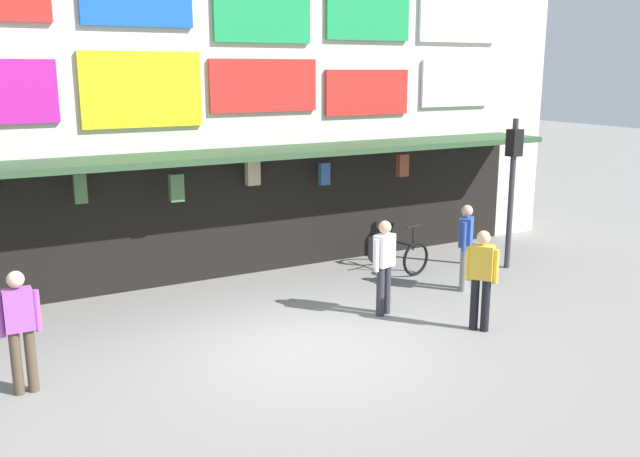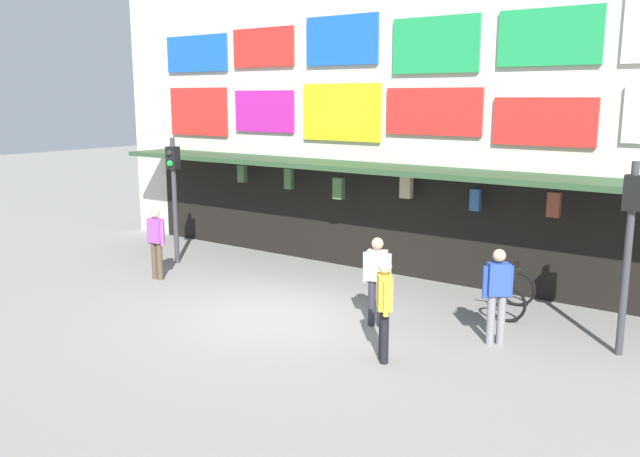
{
  "view_description": "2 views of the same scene",
  "coord_description": "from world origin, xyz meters",
  "px_view_note": "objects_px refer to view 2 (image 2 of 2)",
  "views": [
    {
      "loc": [
        -4.59,
        -8.93,
        4.19
      ],
      "look_at": [
        0.73,
        0.72,
        1.64
      ],
      "focal_mm": 38.66,
      "sensor_mm": 36.0,
      "label": 1
    },
    {
      "loc": [
        7.93,
        -9.63,
        4.18
      ],
      "look_at": [
        0.23,
        1.04,
        1.58
      ],
      "focal_mm": 37.28,
      "sensor_mm": 36.0,
      "label": 2
    }
  ],
  "objects_px": {
    "traffic_light_far": "(630,228)",
    "traffic_light_near": "(174,180)",
    "pedestrian_in_green": "(156,239)",
    "pedestrian_in_blue": "(497,291)",
    "pedestrian_in_white": "(384,305)",
    "bicycle_parked": "(513,295)",
    "pedestrian_in_yellow": "(377,274)"
  },
  "relations": [
    {
      "from": "traffic_light_near",
      "to": "bicycle_parked",
      "type": "xyz_separation_m",
      "value": [
        8.44,
        1.02,
        -1.75
      ]
    },
    {
      "from": "traffic_light_near",
      "to": "bicycle_parked",
      "type": "height_order",
      "value": "traffic_light_near"
    },
    {
      "from": "bicycle_parked",
      "to": "pedestrian_in_green",
      "type": "distance_m",
      "value": 8.01
    },
    {
      "from": "traffic_light_far",
      "to": "bicycle_parked",
      "type": "xyz_separation_m",
      "value": [
        -2.18,
        1.0,
        -1.75
      ]
    },
    {
      "from": "pedestrian_in_white",
      "to": "pedestrian_in_green",
      "type": "bearing_deg",
      "value": 170.18
    },
    {
      "from": "bicycle_parked",
      "to": "pedestrian_in_green",
      "type": "relative_size",
      "value": 0.75
    },
    {
      "from": "bicycle_parked",
      "to": "pedestrian_in_white",
      "type": "distance_m",
      "value": 3.67
    },
    {
      "from": "pedestrian_in_yellow",
      "to": "traffic_light_near",
      "type": "bearing_deg",
      "value": 170.54
    },
    {
      "from": "traffic_light_far",
      "to": "pedestrian_in_blue",
      "type": "xyz_separation_m",
      "value": [
        -1.84,
        -0.75,
        -1.19
      ]
    },
    {
      "from": "traffic_light_near",
      "to": "pedestrian_in_green",
      "type": "height_order",
      "value": "traffic_light_near"
    },
    {
      "from": "pedestrian_in_yellow",
      "to": "pedestrian_in_green",
      "type": "height_order",
      "value": "same"
    },
    {
      "from": "pedestrian_in_blue",
      "to": "traffic_light_far",
      "type": "bearing_deg",
      "value": 22.3
    },
    {
      "from": "traffic_light_far",
      "to": "pedestrian_in_white",
      "type": "distance_m",
      "value": 4.11
    },
    {
      "from": "traffic_light_far",
      "to": "bicycle_parked",
      "type": "distance_m",
      "value": 2.97
    },
    {
      "from": "traffic_light_far",
      "to": "pedestrian_in_white",
      "type": "height_order",
      "value": "traffic_light_far"
    },
    {
      "from": "bicycle_parked",
      "to": "traffic_light_far",
      "type": "bearing_deg",
      "value": -24.72
    },
    {
      "from": "bicycle_parked",
      "to": "pedestrian_in_green",
      "type": "height_order",
      "value": "pedestrian_in_green"
    },
    {
      "from": "traffic_light_near",
      "to": "pedestrian_in_blue",
      "type": "relative_size",
      "value": 1.9
    },
    {
      "from": "pedestrian_in_blue",
      "to": "pedestrian_in_yellow",
      "type": "bearing_deg",
      "value": -170.26
    },
    {
      "from": "traffic_light_near",
      "to": "pedestrian_in_white",
      "type": "height_order",
      "value": "traffic_light_near"
    },
    {
      "from": "bicycle_parked",
      "to": "pedestrian_in_blue",
      "type": "bearing_deg",
      "value": -79.02
    },
    {
      "from": "traffic_light_near",
      "to": "pedestrian_in_white",
      "type": "distance_m",
      "value": 8.09
    },
    {
      "from": "pedestrian_in_yellow",
      "to": "pedestrian_in_green",
      "type": "distance_m",
      "value": 5.83
    },
    {
      "from": "pedestrian_in_white",
      "to": "traffic_light_near",
      "type": "bearing_deg",
      "value": 161.75
    },
    {
      "from": "traffic_light_near",
      "to": "traffic_light_far",
      "type": "bearing_deg",
      "value": 0.1
    },
    {
      "from": "pedestrian_in_green",
      "to": "pedestrian_in_yellow",
      "type": "bearing_deg",
      "value": 2.23
    },
    {
      "from": "traffic_light_far",
      "to": "pedestrian_in_green",
      "type": "relative_size",
      "value": 1.9
    },
    {
      "from": "pedestrian_in_white",
      "to": "pedestrian_in_blue",
      "type": "xyz_separation_m",
      "value": [
        1.18,
        1.77,
        0.0
      ]
    },
    {
      "from": "pedestrian_in_yellow",
      "to": "pedestrian_in_white",
      "type": "xyz_separation_m",
      "value": [
        0.97,
        -1.4,
        -0.04
      ]
    },
    {
      "from": "traffic_light_far",
      "to": "traffic_light_near",
      "type": "bearing_deg",
      "value": -179.9
    },
    {
      "from": "traffic_light_near",
      "to": "traffic_light_far",
      "type": "distance_m",
      "value": 10.63
    },
    {
      "from": "pedestrian_in_blue",
      "to": "bicycle_parked",
      "type": "bearing_deg",
      "value": 100.98
    }
  ]
}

